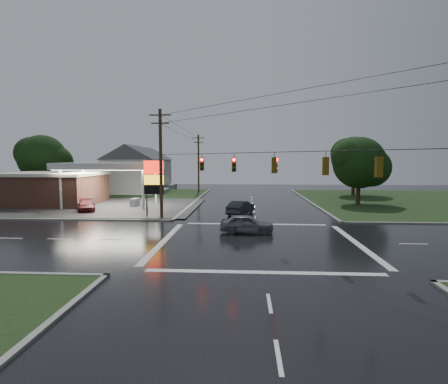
# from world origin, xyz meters

# --- Properties ---
(ground) EXTENTS (120.00, 120.00, 0.00)m
(ground) POSITION_xyz_m (0.00, 0.00, 0.00)
(ground) COLOR black
(ground) RESTS_ON ground
(grass_nw) EXTENTS (36.00, 36.00, 0.08)m
(grass_nw) POSITION_xyz_m (-26.00, 26.00, 0.04)
(grass_nw) COLOR black
(grass_nw) RESTS_ON ground
(grass_ne) EXTENTS (36.00, 36.00, 0.08)m
(grass_ne) POSITION_xyz_m (26.00, 26.00, 0.04)
(grass_ne) COLOR black
(grass_ne) RESTS_ON ground
(gas_station) EXTENTS (26.20, 18.00, 5.60)m
(gas_station) POSITION_xyz_m (-25.68, 19.70, 2.55)
(gas_station) COLOR #2D2D2D
(gas_station) RESTS_ON ground
(pylon_sign) EXTENTS (2.00, 0.35, 6.00)m
(pylon_sign) POSITION_xyz_m (-10.50, 10.50, 4.01)
(pylon_sign) COLOR #59595E
(pylon_sign) RESTS_ON ground
(utility_pole_nw) EXTENTS (2.20, 0.32, 11.00)m
(utility_pole_nw) POSITION_xyz_m (-9.50, 9.50, 5.72)
(utility_pole_nw) COLOR #382619
(utility_pole_nw) RESTS_ON ground
(utility_pole_n) EXTENTS (2.20, 0.32, 10.50)m
(utility_pole_n) POSITION_xyz_m (-9.50, 38.00, 5.47)
(utility_pole_n) COLOR #382619
(utility_pole_n) RESTS_ON ground
(traffic_signals) EXTENTS (26.87, 26.87, 1.47)m
(traffic_signals) POSITION_xyz_m (0.02, -0.02, 6.48)
(traffic_signals) COLOR black
(traffic_signals) RESTS_ON ground
(house_near) EXTENTS (11.05, 8.48, 8.60)m
(house_near) POSITION_xyz_m (-20.95, 36.00, 4.41)
(house_near) COLOR silver
(house_near) RESTS_ON ground
(house_far) EXTENTS (11.05, 8.48, 8.60)m
(house_far) POSITION_xyz_m (-21.95, 48.00, 4.41)
(house_far) COLOR silver
(house_far) RESTS_ON ground
(tree_nw_behind) EXTENTS (8.93, 7.60, 10.00)m
(tree_nw_behind) POSITION_xyz_m (-33.84, 29.99, 6.18)
(tree_nw_behind) COLOR black
(tree_nw_behind) RESTS_ON ground
(tree_ne_near) EXTENTS (7.99, 6.80, 8.98)m
(tree_ne_near) POSITION_xyz_m (14.14, 21.99, 5.56)
(tree_ne_near) COLOR black
(tree_ne_near) RESTS_ON ground
(tree_ne_far) EXTENTS (8.46, 7.20, 9.80)m
(tree_ne_far) POSITION_xyz_m (17.15, 33.99, 6.18)
(tree_ne_far) COLOR black
(tree_ne_far) RESTS_ON ground
(car_north) EXTENTS (3.18, 4.94, 1.54)m
(car_north) POSITION_xyz_m (-1.49, 12.69, 0.77)
(car_north) COLOR black
(car_north) RESTS_ON ground
(car_crossing) EXTENTS (4.45, 1.88, 1.50)m
(car_crossing) POSITION_xyz_m (-0.89, 3.17, 0.75)
(car_crossing) COLOR slate
(car_crossing) RESTS_ON ground
(car_pump) EXTENTS (3.56, 4.93, 1.33)m
(car_pump) POSITION_xyz_m (-19.45, 14.07, 0.66)
(car_pump) COLOR #5A1419
(car_pump) RESTS_ON ground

